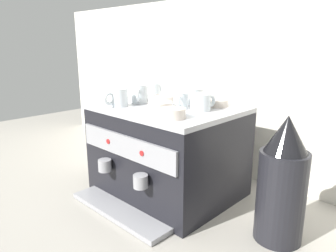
{
  "coord_description": "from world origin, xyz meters",
  "views": [
    {
      "loc": [
        0.93,
        -0.97,
        0.67
      ],
      "look_at": [
        0.0,
        0.0,
        0.31
      ],
      "focal_mm": 33.43,
      "sensor_mm": 36.0,
      "label": 1
    }
  ],
  "objects_px": {
    "ceramic_bowl_2": "(217,103)",
    "ceramic_cup_2": "(195,96)",
    "ceramic_cup_3": "(201,102)",
    "milk_pitcher": "(114,153)",
    "espresso_machine": "(167,150)",
    "ceramic_bowl_1": "(165,99)",
    "coffee_grinder": "(282,183)",
    "ceramic_bowl_3": "(173,113)",
    "ceramic_cup_1": "(119,98)",
    "ceramic_bowl_0": "(160,106)",
    "ceramic_cup_4": "(139,94)",
    "ceramic_cup_0": "(181,100)",
    "ceramic_cup_5": "(154,90)"
  },
  "relations": [
    {
      "from": "espresso_machine",
      "to": "coffee_grinder",
      "type": "height_order",
      "value": "coffee_grinder"
    },
    {
      "from": "espresso_machine",
      "to": "ceramic_cup_3",
      "type": "relative_size",
      "value": 4.95
    },
    {
      "from": "ceramic_cup_1",
      "to": "espresso_machine",
      "type": "bearing_deg",
      "value": 43.93
    },
    {
      "from": "ceramic_cup_1",
      "to": "ceramic_bowl_1",
      "type": "xyz_separation_m",
      "value": [
        0.07,
        0.21,
        -0.02
      ]
    },
    {
      "from": "ceramic_cup_0",
      "to": "ceramic_cup_5",
      "type": "bearing_deg",
      "value": 156.21
    },
    {
      "from": "espresso_machine",
      "to": "ceramic_cup_0",
      "type": "bearing_deg",
      "value": 14.0
    },
    {
      "from": "ceramic_cup_0",
      "to": "ceramic_bowl_0",
      "type": "height_order",
      "value": "ceramic_cup_0"
    },
    {
      "from": "ceramic_bowl_2",
      "to": "ceramic_bowl_3",
      "type": "distance_m",
      "value": 0.3
    },
    {
      "from": "coffee_grinder",
      "to": "ceramic_cup_1",
      "type": "bearing_deg",
      "value": -167.69
    },
    {
      "from": "espresso_machine",
      "to": "ceramic_cup_0",
      "type": "distance_m",
      "value": 0.25
    },
    {
      "from": "ceramic_bowl_0",
      "to": "ceramic_bowl_3",
      "type": "relative_size",
      "value": 1.09
    },
    {
      "from": "milk_pitcher",
      "to": "ceramic_cup_3",
      "type": "bearing_deg",
      "value": 1.31
    },
    {
      "from": "ceramic_cup_0",
      "to": "ceramic_cup_2",
      "type": "relative_size",
      "value": 0.78
    },
    {
      "from": "ceramic_cup_3",
      "to": "milk_pitcher",
      "type": "xyz_separation_m",
      "value": [
        -0.6,
        -0.01,
        -0.37
      ]
    },
    {
      "from": "ceramic_cup_2",
      "to": "ceramic_bowl_0",
      "type": "bearing_deg",
      "value": -94.19
    },
    {
      "from": "ceramic_cup_3",
      "to": "coffee_grinder",
      "type": "height_order",
      "value": "ceramic_cup_3"
    },
    {
      "from": "ceramic_cup_1",
      "to": "ceramic_bowl_0",
      "type": "height_order",
      "value": "ceramic_cup_1"
    },
    {
      "from": "ceramic_cup_1",
      "to": "ceramic_bowl_0",
      "type": "bearing_deg",
      "value": 21.08
    },
    {
      "from": "ceramic_cup_3",
      "to": "ceramic_cup_5",
      "type": "relative_size",
      "value": 1.25
    },
    {
      "from": "ceramic_cup_1",
      "to": "milk_pitcher",
      "type": "relative_size",
      "value": 0.79
    },
    {
      "from": "ceramic_bowl_2",
      "to": "ceramic_cup_5",
      "type": "bearing_deg",
      "value": -179.3
    },
    {
      "from": "ceramic_cup_1",
      "to": "ceramic_cup_3",
      "type": "bearing_deg",
      "value": 30.28
    },
    {
      "from": "ceramic_bowl_0",
      "to": "coffee_grinder",
      "type": "distance_m",
      "value": 0.55
    },
    {
      "from": "ceramic_cup_1",
      "to": "ceramic_bowl_0",
      "type": "relative_size",
      "value": 1.13
    },
    {
      "from": "milk_pitcher",
      "to": "ceramic_cup_4",
      "type": "bearing_deg",
      "value": -9.66
    },
    {
      "from": "milk_pitcher",
      "to": "coffee_grinder",
      "type": "bearing_deg",
      "value": -1.06
    },
    {
      "from": "ceramic_bowl_0",
      "to": "ceramic_bowl_3",
      "type": "bearing_deg",
      "value": -26.73
    },
    {
      "from": "ceramic_cup_2",
      "to": "ceramic_bowl_1",
      "type": "bearing_deg",
      "value": -153.05
    },
    {
      "from": "ceramic_cup_3",
      "to": "coffee_grinder",
      "type": "relative_size",
      "value": 0.27
    },
    {
      "from": "ceramic_bowl_1",
      "to": "ceramic_bowl_3",
      "type": "relative_size",
      "value": 1.26
    },
    {
      "from": "ceramic_cup_3",
      "to": "coffee_grinder",
      "type": "distance_m",
      "value": 0.44
    },
    {
      "from": "espresso_machine",
      "to": "ceramic_cup_4",
      "type": "height_order",
      "value": "ceramic_cup_4"
    },
    {
      "from": "ceramic_bowl_1",
      "to": "ceramic_cup_0",
      "type": "bearing_deg",
      "value": -20.09
    },
    {
      "from": "espresso_machine",
      "to": "ceramic_bowl_1",
      "type": "height_order",
      "value": "ceramic_bowl_1"
    },
    {
      "from": "ceramic_cup_2",
      "to": "ceramic_bowl_1",
      "type": "height_order",
      "value": "ceramic_cup_2"
    },
    {
      "from": "milk_pitcher",
      "to": "ceramic_bowl_3",
      "type": "bearing_deg",
      "value": -15.39
    },
    {
      "from": "ceramic_cup_0",
      "to": "ceramic_cup_4",
      "type": "height_order",
      "value": "ceramic_cup_4"
    },
    {
      "from": "ceramic_bowl_3",
      "to": "ceramic_cup_1",
      "type": "bearing_deg",
      "value": 180.0
    },
    {
      "from": "ceramic_cup_1",
      "to": "ceramic_bowl_2",
      "type": "height_order",
      "value": "ceramic_cup_1"
    },
    {
      "from": "espresso_machine",
      "to": "ceramic_bowl_1",
      "type": "bearing_deg",
      "value": 138.94
    },
    {
      "from": "espresso_machine",
      "to": "ceramic_cup_2",
      "type": "distance_m",
      "value": 0.28
    },
    {
      "from": "ceramic_cup_3",
      "to": "milk_pitcher",
      "type": "height_order",
      "value": "ceramic_cup_3"
    },
    {
      "from": "ceramic_bowl_2",
      "to": "ceramic_cup_2",
      "type": "bearing_deg",
      "value": -168.96
    },
    {
      "from": "ceramic_cup_2",
      "to": "ceramic_bowl_0",
      "type": "relative_size",
      "value": 1.14
    },
    {
      "from": "espresso_machine",
      "to": "ceramic_cup_2",
      "type": "xyz_separation_m",
      "value": [
        0.05,
        0.13,
        0.24
      ]
    },
    {
      "from": "ceramic_bowl_0",
      "to": "ceramic_bowl_1",
      "type": "bearing_deg",
      "value": 127.27
    },
    {
      "from": "ceramic_cup_4",
      "to": "ceramic_bowl_3",
      "type": "relative_size",
      "value": 1.14
    },
    {
      "from": "ceramic_cup_2",
      "to": "ceramic_cup_5",
      "type": "bearing_deg",
      "value": 176.6
    },
    {
      "from": "ceramic_bowl_1",
      "to": "ceramic_bowl_3",
      "type": "bearing_deg",
      "value": -40.6
    },
    {
      "from": "ceramic_cup_4",
      "to": "ceramic_bowl_0",
      "type": "distance_m",
      "value": 0.19
    }
  ]
}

